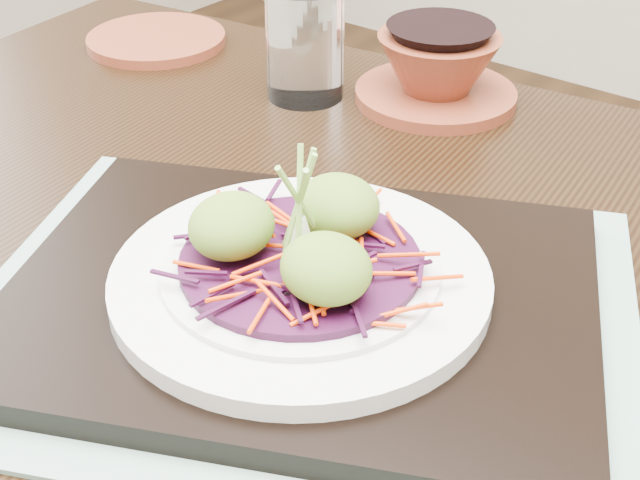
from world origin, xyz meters
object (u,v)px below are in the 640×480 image
Objects in this scene: serving_tray at (301,298)px; terracotta_bowl_set at (437,72)px; terracotta_side_plate at (156,40)px; dining_table at (341,362)px; water_glass at (305,44)px; white_plate at (300,277)px.

serving_tray is 0.35m from terracotta_bowl_set.
serving_tray is 2.46× the size of terracotta_side_plate.
dining_table is 0.32m from water_glass.
dining_table is 0.12m from serving_tray.
terracotta_side_plate is at bearing 121.86° from serving_tray.
terracotta_side_plate is 0.22m from water_glass.
water_glass is at bearing -146.95° from terracotta_bowl_set.
terracotta_bowl_set is (0.32, 0.06, 0.02)m from terracotta_side_plate.
white_plate reaches higher than serving_tray.
white_plate is 1.40× the size of terracotta_bowl_set.
white_plate is at bearing -72.05° from terracotta_bowl_set.
dining_table is at bearing 101.19° from white_plate.
serving_tray is at bearing -32.42° from terracotta_side_plate.
white_plate is at bearing 34.53° from serving_tray.
white_plate is 0.51m from terracotta_side_plate.
serving_tray is 0.51m from terracotta_side_plate.
terracotta_side_plate is (-0.43, 0.27, -0.02)m from white_plate.
dining_table is 4.88× the size of white_plate.
water_glass reaches higher than white_plate.
serving_tray reaches higher than dining_table.
terracotta_side_plate reaches higher than dining_table.
white_plate is 0.35m from terracotta_bowl_set.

